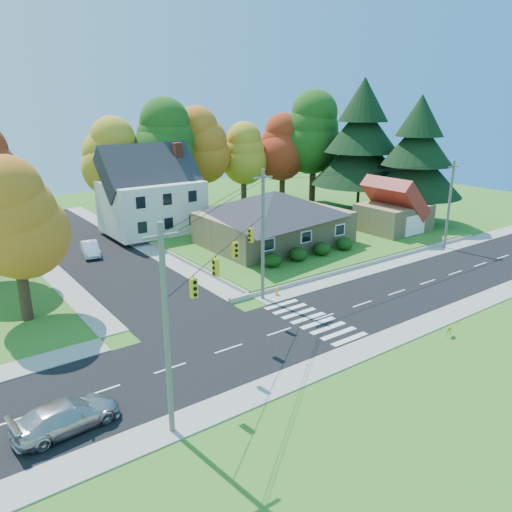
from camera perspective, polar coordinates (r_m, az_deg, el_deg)
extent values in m
plane|color=#3D7923|center=(35.88, 7.71, -6.94)|extent=(120.00, 120.00, 0.00)
cube|color=black|center=(35.88, 7.71, -6.92)|extent=(90.00, 8.00, 0.02)
cube|color=black|center=(53.63, -18.46, 0.61)|extent=(8.00, 44.00, 0.02)
cube|color=#9C9A90|center=(39.31, 2.69, -4.50)|extent=(90.00, 2.00, 0.08)
cube|color=#9C9A90|center=(32.83, 13.80, -9.66)|extent=(90.00, 2.00, 0.08)
cube|color=#3D7923|center=(58.88, 2.87, 3.21)|extent=(30.00, 30.00, 0.50)
cube|color=tan|center=(51.62, 2.05, 3.29)|extent=(14.00, 10.00, 3.20)
pyramid|color=#26262B|center=(51.02, 2.08, 6.23)|extent=(14.60, 10.60, 2.20)
cube|color=silver|center=(57.39, -11.81, 5.61)|extent=(10.00, 8.00, 5.60)
pyramid|color=#26262B|center=(56.73, -12.06, 9.56)|extent=(10.40, 8.40, 2.40)
cube|color=brown|center=(58.52, -8.79, 7.99)|extent=(0.90, 0.90, 9.60)
cube|color=tan|center=(58.56, 15.41, 4.28)|extent=(7.00, 6.00, 3.00)
pyramid|color=maroon|center=(58.10, 15.59, 6.48)|extent=(7.30, 6.30, 1.60)
cube|color=silver|center=(56.84, 17.76, 3.37)|extent=(3.20, 0.10, 2.20)
ellipsoid|color=#163A10|center=(44.23, 1.87, -0.44)|extent=(1.70, 1.70, 1.27)
ellipsoid|color=#163A10|center=(46.05, 4.82, 0.23)|extent=(1.70, 1.70, 1.27)
ellipsoid|color=#163A10|center=(47.99, 7.54, 0.86)|extent=(1.70, 1.70, 1.27)
ellipsoid|color=#163A10|center=(50.03, 10.04, 1.43)|extent=(1.70, 1.70, 1.27)
cylinder|color=#666059|center=(22.26, -10.18, -8.75)|extent=(0.26, 0.26, 10.00)
cube|color=#666059|center=(20.72, -10.83, 2.24)|extent=(1.60, 0.12, 0.12)
cylinder|color=#666059|center=(37.00, 0.79, 2.22)|extent=(0.26, 0.26, 10.00)
cube|color=#666059|center=(36.09, 0.82, 8.97)|extent=(1.60, 0.12, 0.12)
cylinder|color=#666059|center=(54.20, 21.20, 5.40)|extent=(0.26, 0.26, 9.00)
cube|color=#666059|center=(53.60, 21.66, 9.47)|extent=(1.60, 0.12, 0.12)
cube|color=gold|center=(24.55, -7.13, -3.63)|extent=(0.34, 0.26, 1.00)
cube|color=gold|center=(27.35, -4.61, -1.31)|extent=(0.26, 0.34, 1.00)
cube|color=gold|center=(30.46, -2.40, 0.70)|extent=(0.34, 0.26, 1.00)
cube|color=gold|center=(33.77, -0.57, 2.40)|extent=(0.26, 0.34, 1.00)
cylinder|color=black|center=(28.88, -3.35, 1.09)|extent=(13.02, 10.43, 0.04)
cylinder|color=#3F2A19|center=(62.14, -15.81, 6.11)|extent=(0.80, 0.80, 5.40)
sphere|color=gold|center=(61.53, -16.11, 9.67)|extent=(6.72, 6.72, 6.72)
sphere|color=gold|center=(61.35, -16.24, 11.22)|extent=(5.91, 5.91, 5.91)
sphere|color=gold|center=(61.21, -16.38, 12.78)|extent=(5.11, 5.11, 5.11)
cylinder|color=#3F2A19|center=(63.43, -10.43, 7.12)|extent=(0.86, 0.86, 6.30)
sphere|color=#225317|center=(62.80, -10.66, 11.20)|extent=(7.84, 7.84, 7.84)
sphere|color=#225317|center=(62.63, -10.76, 12.99)|extent=(6.90, 6.90, 6.90)
sphere|color=#225317|center=(62.51, -10.86, 14.77)|extent=(5.96, 5.96, 5.96)
cylinder|color=#3F2A19|center=(67.09, -6.15, 7.67)|extent=(0.83, 0.83, 5.85)
sphere|color=#CA6B1C|center=(66.51, -6.27, 11.25)|extent=(7.28, 7.28, 7.28)
sphere|color=#CA6B1C|center=(66.34, -6.33, 12.82)|extent=(6.41, 6.41, 6.41)
sphere|color=#CA6B1C|center=(66.22, -6.38, 14.38)|extent=(5.53, 5.53, 5.53)
cylinder|color=#3F2A19|center=(69.49, -1.40, 7.72)|extent=(0.77, 0.77, 4.95)
sphere|color=gold|center=(68.98, -1.43, 10.65)|extent=(6.16, 6.16, 6.16)
sphere|color=gold|center=(68.81, -1.44, 11.92)|extent=(5.42, 5.42, 5.42)
sphere|color=gold|center=(68.68, -1.45, 13.20)|extent=(4.68, 4.68, 4.68)
cylinder|color=#3F2A19|center=(72.21, 3.01, 8.25)|extent=(0.80, 0.80, 5.40)
sphere|color=#9A2B13|center=(71.70, 3.06, 11.33)|extent=(6.72, 6.72, 6.72)
sphere|color=#9A2B13|center=(71.54, 3.08, 12.67)|extent=(5.91, 5.91, 5.91)
sphere|color=#9A2B13|center=(71.42, 3.11, 14.01)|extent=(5.11, 5.11, 5.11)
cylinder|color=#3F2A19|center=(73.20, 6.48, 8.83)|extent=(0.89, 0.89, 6.75)
sphere|color=#225317|center=(72.63, 6.62, 12.63)|extent=(8.40, 8.40, 8.40)
sphere|color=#225317|center=(72.49, 6.67, 14.28)|extent=(7.39, 7.39, 7.39)
sphere|color=#225317|center=(72.41, 6.73, 15.94)|extent=(6.38, 6.38, 6.38)
cylinder|color=#3F2A19|center=(68.65, 11.57, 6.37)|extent=(0.40, 0.40, 2.88)
cone|color=black|center=(67.84, 11.85, 10.88)|extent=(12.80, 12.80, 6.72)
cone|color=black|center=(67.54, 12.06, 14.12)|extent=(9.60, 9.60, 6.08)
cone|color=black|center=(67.44, 12.25, 17.10)|extent=(6.40, 6.40, 5.44)
cylinder|color=#3F2A19|center=(64.47, 17.39, 5.06)|extent=(0.40, 0.40, 2.52)
cone|color=black|center=(63.68, 17.78, 9.24)|extent=(11.20, 11.20, 5.88)
cone|color=black|center=(63.33, 18.06, 12.24)|extent=(8.40, 8.40, 5.32)
cone|color=black|center=(63.17, 18.33, 15.02)|extent=(5.60, 5.60, 4.76)
cylinder|color=#3F2A19|center=(37.89, -25.06, -3.12)|extent=(0.77, 0.77, 4.95)
sphere|color=#CA6B1C|center=(36.89, -25.76, 2.09)|extent=(6.16, 6.16, 6.16)
sphere|color=#CA6B1C|center=(36.56, -26.08, 4.42)|extent=(5.42, 5.42, 5.42)
sphere|color=#CA6B1C|center=(36.29, -26.40, 6.78)|extent=(4.68, 4.68, 4.68)
imported|color=#B5B5B5|center=(25.78, -20.85, -16.71)|extent=(5.07, 2.44, 1.42)
imported|color=silver|center=(51.68, -18.41, 0.80)|extent=(2.20, 4.36, 1.37)
cylinder|color=gold|center=(39.29, 2.36, -4.50)|extent=(0.31, 0.31, 0.09)
cylinder|color=gold|center=(39.19, 2.36, -4.15)|extent=(0.21, 0.21, 0.47)
sphere|color=gold|center=(39.09, 2.37, -3.76)|extent=(0.22, 0.22, 0.22)
cylinder|color=gold|center=(39.16, 2.37, -4.03)|extent=(0.40, 0.18, 0.10)
cylinder|color=black|center=(34.93, 20.98, -8.30)|extent=(0.02, 0.02, 0.47)
cylinder|color=black|center=(35.25, 21.36, -8.10)|extent=(0.02, 0.02, 0.47)
cube|color=yellow|center=(34.98, 21.22, -7.78)|extent=(0.55, 0.19, 0.38)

